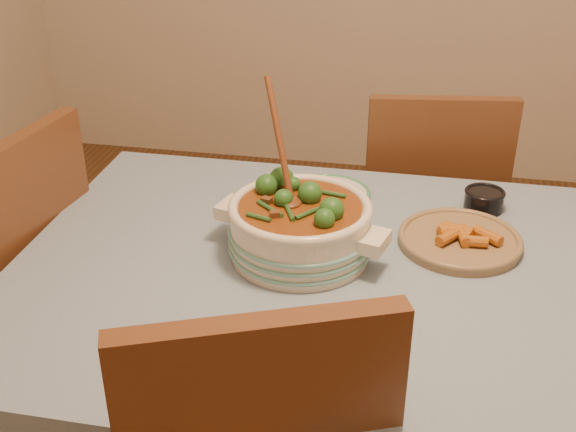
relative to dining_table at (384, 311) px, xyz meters
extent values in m
cube|color=brown|center=(0.00, 0.00, 0.06)|extent=(1.60, 1.00, 0.05)
cube|color=#7F90A6|center=(0.00, 0.00, 0.09)|extent=(1.68, 1.08, 0.01)
cylinder|color=brown|center=(-0.73, 0.43, -0.31)|extent=(0.07, 0.07, 0.70)
cylinder|color=beige|center=(-0.20, 0.05, 0.15)|extent=(0.38, 0.38, 0.12)
torus|color=beige|center=(-0.20, 0.05, 0.21)|extent=(0.32, 0.32, 0.02)
cube|color=beige|center=(-0.03, 0.01, 0.17)|extent=(0.07, 0.09, 0.03)
cube|color=beige|center=(-0.37, 0.10, 0.17)|extent=(0.07, 0.09, 0.03)
cylinder|color=brown|center=(-0.20, 0.05, 0.21)|extent=(0.28, 0.28, 0.02)
cylinder|color=silver|center=(-0.18, 0.35, 0.10)|extent=(0.29, 0.29, 0.02)
torus|color=#429163|center=(-0.18, 0.35, 0.11)|extent=(0.22, 0.22, 0.01)
cylinder|color=black|center=(0.22, 0.36, 0.12)|extent=(0.10, 0.10, 0.05)
torus|color=black|center=(0.22, 0.36, 0.14)|extent=(0.10, 0.10, 0.01)
cylinder|color=black|center=(0.22, 0.36, 0.13)|extent=(0.08, 0.08, 0.01)
cylinder|color=#927850|center=(0.16, 0.17, 0.10)|extent=(0.33, 0.33, 0.02)
torus|color=#927850|center=(0.16, 0.17, 0.11)|extent=(0.29, 0.29, 0.02)
cube|color=brown|center=(0.08, 0.89, -0.20)|extent=(0.50, 0.50, 0.04)
cube|color=brown|center=(0.11, 0.70, 0.04)|extent=(0.44, 0.11, 0.47)
cylinder|color=brown|center=(0.23, 1.11, -0.43)|extent=(0.04, 0.04, 0.47)
cylinder|color=brown|center=(-0.14, 1.05, -0.43)|extent=(0.04, 0.04, 0.47)
cylinder|color=brown|center=(0.29, 0.74, -0.43)|extent=(0.04, 0.04, 0.47)
cylinder|color=brown|center=(-0.08, 0.68, -0.43)|extent=(0.04, 0.04, 0.47)
cube|color=brown|center=(-0.88, 0.04, 0.08)|extent=(0.11, 0.46, 0.50)
cylinder|color=brown|center=(-0.86, 0.24, -0.42)|extent=(0.04, 0.04, 0.50)
camera|label=1|loc=(0.04, -1.34, 0.96)|focal=45.00mm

